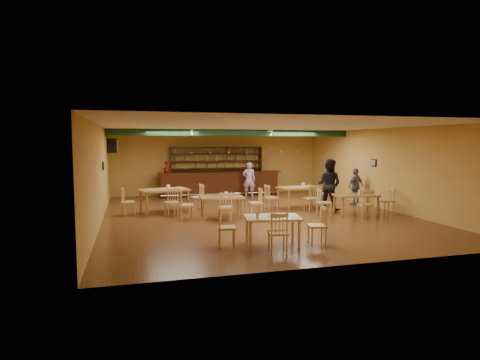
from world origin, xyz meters
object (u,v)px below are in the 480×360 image
object	(u,v)px
bar_counter	(219,184)
dining_table_c	(222,207)
dining_table_a	(164,201)
dining_table_d	(356,205)
patron_bar	(249,180)
near_table	(272,231)
dining_table_b	(300,197)
patron_right_a	(329,185)

from	to	relation	value
bar_counter	dining_table_c	distance (m)	5.53
dining_table_a	dining_table_d	size ratio (longest dim) A/B	1.17
patron_bar	dining_table_c	bearing A→B (deg)	81.34
near_table	patron_bar	xyz separation A→B (m)	(1.92, 8.44, 0.45)
dining_table_b	dining_table_d	distance (m)	2.30
patron_bar	bar_counter	bearing A→B (deg)	-16.59
dining_table_b	patron_bar	bearing A→B (deg)	97.06
bar_counter	patron_bar	distance (m)	1.47
bar_counter	near_table	distance (m)	9.30
dining_table_a	dining_table_c	xyz separation A→B (m)	(1.74, -1.56, -0.06)
dining_table_d	near_table	size ratio (longest dim) A/B	1.08
dining_table_c	dining_table_b	bearing A→B (deg)	23.40
dining_table_c	near_table	xyz separation A→B (m)	(0.39, -3.86, -0.00)
bar_counter	patron_right_a	xyz separation A→B (m)	(3.01, -5.00, 0.37)
dining_table_a	bar_counter	bearing A→B (deg)	39.98
dining_table_d	near_table	world-z (taller)	dining_table_d
dining_table_b	bar_counter	bearing A→B (deg)	108.07
dining_table_d	near_table	distance (m)	5.21
patron_bar	patron_right_a	bearing A→B (deg)	131.58
bar_counter	near_table	xyz separation A→B (m)	(-0.72, -9.27, -0.21)
dining_table_d	dining_table_a	bearing A→B (deg)	164.89
dining_table_a	dining_table_d	bearing A→B (deg)	-33.47
dining_table_d	near_table	bearing A→B (deg)	-138.18
dining_table_c	near_table	world-z (taller)	dining_table_c
patron_bar	dining_table_a	bearing A→B (deg)	54.85
bar_counter	dining_table_c	xyz separation A→B (m)	(-1.11, -5.41, -0.21)
near_table	patron_bar	size ratio (longest dim) A/B	0.82
dining_table_a	patron_bar	world-z (taller)	patron_bar
dining_table_d	patron_bar	bearing A→B (deg)	117.72
dining_table_c	dining_table_d	bearing A→B (deg)	-5.76
dining_table_b	patron_bar	size ratio (longest dim) A/B	0.99
dining_table_b	near_table	bearing A→B (deg)	-129.78
dining_table_b	patron_bar	distance (m)	3.54
bar_counter	dining_table_b	xyz separation A→B (m)	(2.21, -4.20, -0.17)
dining_table_a	patron_bar	bearing A→B (deg)	23.30
near_table	dining_table_b	bearing A→B (deg)	69.43
near_table	patron_right_a	bearing A→B (deg)	58.32
bar_counter	dining_table_d	size ratio (longest dim) A/B	4.07
dining_table_a	patron_bar	distance (m)	5.07
bar_counter	dining_table_a	xyz separation A→B (m)	(-2.85, -3.85, -0.15)
dining_table_d	patron_right_a	distance (m)	1.35
dining_table_a	dining_table_b	xyz separation A→B (m)	(5.06, -0.34, -0.02)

